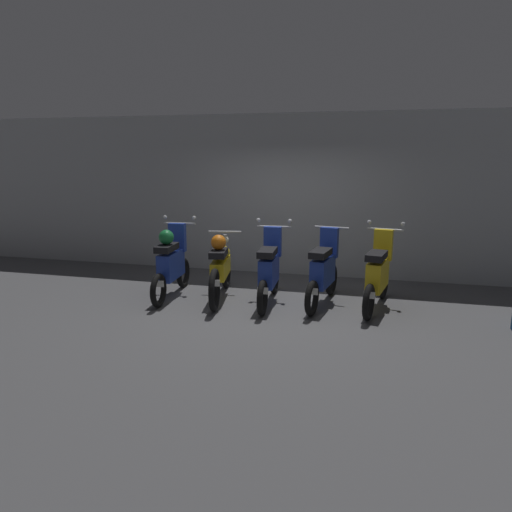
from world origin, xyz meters
TOP-DOWN VIEW (x-y plane):
  - ground_plane at (0.00, 0.00)m, footprint 80.00×80.00m
  - back_wall at (0.00, 2.30)m, footprint 16.00×0.30m
  - motorbike_slot_0 at (-1.64, 0.20)m, footprint 0.59×1.68m
  - motorbike_slot_1 at (-0.82, 0.28)m, footprint 0.58×1.94m
  - motorbike_slot_2 at (-0.00, 0.23)m, footprint 0.59×1.68m
  - motorbike_slot_3 at (0.83, 0.37)m, footprint 0.56×1.67m
  - motorbike_slot_4 at (1.65, 0.38)m, footprint 0.59×1.67m

SIDE VIEW (x-z plane):
  - ground_plane at x=0.00m, z-range 0.00..0.00m
  - motorbike_slot_3 at x=0.83m, z-range -0.06..1.11m
  - motorbike_slot_1 at x=-0.82m, z-range -0.02..1.07m
  - motorbike_slot_2 at x=0.00m, z-range -0.12..1.17m
  - motorbike_slot_4 at x=1.65m, z-range -0.12..1.17m
  - motorbike_slot_0 at x=-1.64m, z-range -0.08..1.21m
  - back_wall at x=0.00m, z-range 0.00..3.08m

